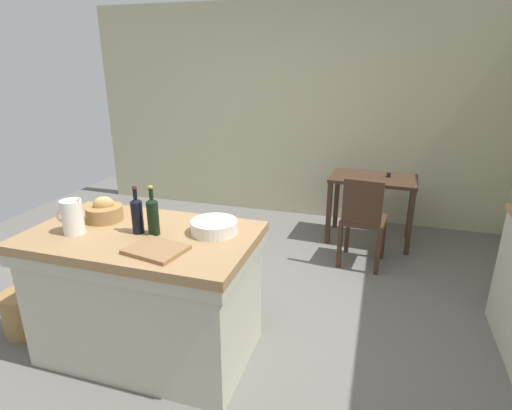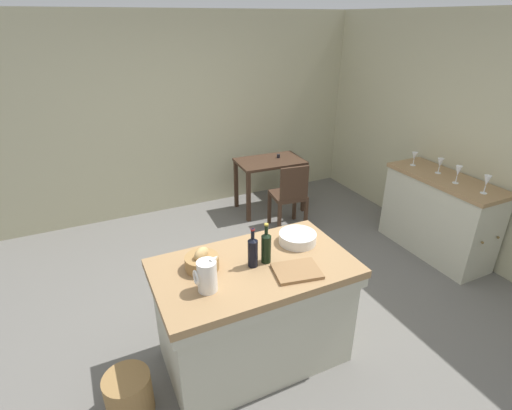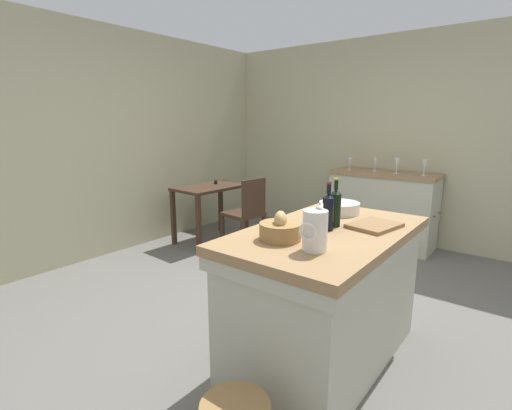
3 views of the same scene
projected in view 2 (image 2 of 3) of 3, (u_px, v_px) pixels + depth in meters
name	position (u px, v px, depth m)	size (l,w,h in m)	color
ground_plane	(264.00, 311.00, 3.67)	(6.76, 6.76, 0.00)	#66635E
wall_back	(179.00, 116.00, 5.22)	(5.32, 0.12, 2.60)	#B7B28E
wall_right	(485.00, 143.00, 4.11)	(0.12, 5.20, 2.60)	#B7B28E
island_table	(254.00, 309.00, 2.99)	(1.44, 0.84, 0.89)	#99754C
side_cabinet	(438.00, 215.00, 4.43)	(0.52, 1.30, 0.93)	#99754C
writing_desk	(270.00, 168.00, 5.38)	(0.93, 0.61, 0.79)	#3D281C
wooden_chair	(290.00, 195.00, 4.88)	(0.45, 0.45, 0.90)	#3D281C
pitcher	(207.00, 276.00, 2.51)	(0.17, 0.13, 0.26)	silver
wash_bowl	(298.00, 238.00, 3.07)	(0.29, 0.29, 0.08)	silver
bread_basket	(202.00, 261.00, 2.75)	(0.24, 0.24, 0.17)	olive
cutting_board	(297.00, 271.00, 2.72)	(0.32, 0.25, 0.02)	olive
wine_bottle_dark	(266.00, 247.00, 2.79)	(0.07, 0.07, 0.31)	black
wine_bottle_amber	(253.00, 251.00, 2.75)	(0.07, 0.07, 0.30)	black
wine_glass_far_left	(487.00, 181.00, 3.79)	(0.07, 0.07, 0.19)	white
wine_glass_left	(458.00, 171.00, 4.02)	(0.07, 0.07, 0.19)	white
wine_glass_middle	(440.00, 163.00, 4.29)	(0.07, 0.07, 0.17)	white
wine_glass_right	(414.00, 156.00, 4.52)	(0.07, 0.07, 0.16)	white
wicker_hamper	(129.00, 395.00, 2.67)	(0.32, 0.32, 0.32)	olive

